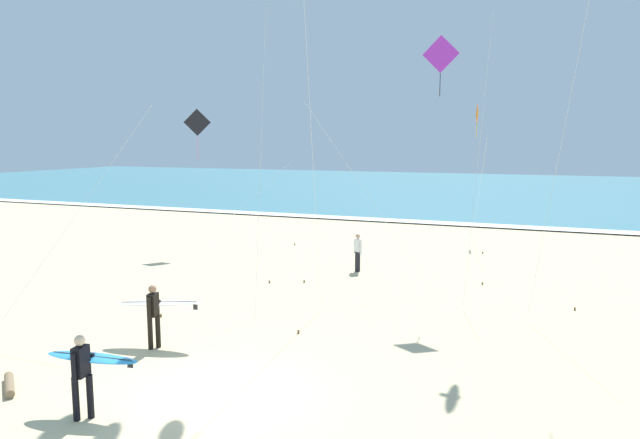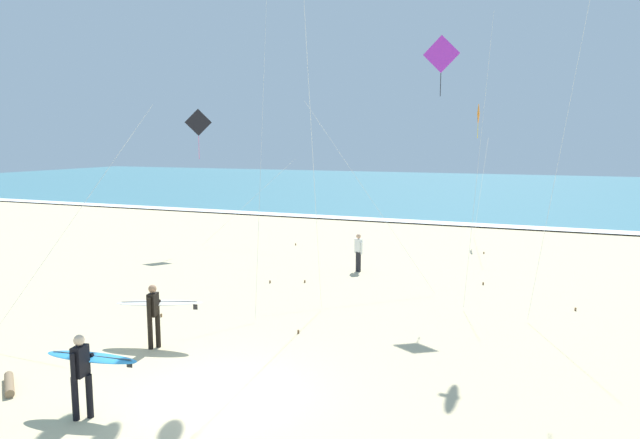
{
  "view_description": "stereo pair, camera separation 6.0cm",
  "coord_description": "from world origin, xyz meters",
  "px_view_note": "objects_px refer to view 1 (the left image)",
  "views": [
    {
      "loc": [
        6.28,
        -9.99,
        5.4
      ],
      "look_at": [
        0.42,
        4.64,
        3.24
      ],
      "focal_mm": 32.17,
      "sensor_mm": 36.0,
      "label": 1
    },
    {
      "loc": [
        6.33,
        -9.97,
        5.4
      ],
      "look_at": [
        0.42,
        4.64,
        3.24
      ],
      "focal_mm": 32.17,
      "sensor_mm": 36.0,
      "label": 2
    }
  ],
  "objects_px": {
    "surfer_lead": "(156,308)",
    "driftwood_log": "(9,385)",
    "kite_diamond_charcoal_outer": "(200,126)",
    "kite_diamond_amber_far": "(477,120)",
    "bystander_white_top": "(358,252)",
    "surfer_trailing": "(86,365)",
    "kite_diamond_violet_close": "(436,64)"
  },
  "relations": [
    {
      "from": "surfer_lead",
      "to": "kite_diamond_violet_close",
      "type": "relative_size",
      "value": 0.28
    },
    {
      "from": "bystander_white_top",
      "to": "driftwood_log",
      "type": "relative_size",
      "value": 1.37
    },
    {
      "from": "kite_diamond_charcoal_outer",
      "to": "bystander_white_top",
      "type": "height_order",
      "value": "kite_diamond_charcoal_outer"
    },
    {
      "from": "surfer_trailing",
      "to": "bystander_white_top",
      "type": "height_order",
      "value": "surfer_trailing"
    },
    {
      "from": "driftwood_log",
      "to": "surfer_lead",
      "type": "bearing_deg",
      "value": 68.7
    },
    {
      "from": "surfer_trailing",
      "to": "kite_diamond_charcoal_outer",
      "type": "relative_size",
      "value": 0.29
    },
    {
      "from": "surfer_trailing",
      "to": "kite_diamond_amber_far",
      "type": "distance_m",
      "value": 25.3
    },
    {
      "from": "kite_diamond_violet_close",
      "to": "driftwood_log",
      "type": "relative_size",
      "value": 7.67
    },
    {
      "from": "kite_diamond_amber_far",
      "to": "bystander_white_top",
      "type": "distance_m",
      "value": 12.23
    },
    {
      "from": "kite_diamond_violet_close",
      "to": "driftwood_log",
      "type": "bearing_deg",
      "value": -122.42
    },
    {
      "from": "kite_diamond_amber_far",
      "to": "kite_diamond_charcoal_outer",
      "type": "distance_m",
      "value": 14.83
    },
    {
      "from": "driftwood_log",
      "to": "surfer_trailing",
      "type": "bearing_deg",
      "value": -6.78
    },
    {
      "from": "driftwood_log",
      "to": "kite_diamond_violet_close",
      "type": "bearing_deg",
      "value": 57.58
    },
    {
      "from": "kite_diamond_violet_close",
      "to": "bystander_white_top",
      "type": "distance_m",
      "value": 8.4
    },
    {
      "from": "kite_diamond_charcoal_outer",
      "to": "driftwood_log",
      "type": "bearing_deg",
      "value": -71.07
    },
    {
      "from": "kite_diamond_violet_close",
      "to": "bystander_white_top",
      "type": "relative_size",
      "value": 5.59
    },
    {
      "from": "bystander_white_top",
      "to": "kite_diamond_violet_close",
      "type": "bearing_deg",
      "value": -36.65
    },
    {
      "from": "kite_diamond_amber_far",
      "to": "bystander_white_top",
      "type": "relative_size",
      "value": 4.66
    },
    {
      "from": "kite_diamond_charcoal_outer",
      "to": "surfer_trailing",
      "type": "bearing_deg",
      "value": -63.77
    },
    {
      "from": "kite_diamond_violet_close",
      "to": "kite_diamond_charcoal_outer",
      "type": "distance_m",
      "value": 13.53
    },
    {
      "from": "kite_diamond_charcoal_outer",
      "to": "bystander_white_top",
      "type": "distance_m",
      "value": 10.66
    },
    {
      "from": "kite_diamond_amber_far",
      "to": "driftwood_log",
      "type": "xyz_separation_m",
      "value": [
        -6.98,
        -23.98,
        -6.47
      ]
    },
    {
      "from": "surfer_trailing",
      "to": "kite_diamond_violet_close",
      "type": "bearing_deg",
      "value": 68.36
    },
    {
      "from": "surfer_lead",
      "to": "surfer_trailing",
      "type": "xyz_separation_m",
      "value": [
        1.2,
        -3.72,
        -0.01
      ]
    },
    {
      "from": "surfer_trailing",
      "to": "kite_diamond_amber_far",
      "type": "xyz_separation_m",
      "value": [
        4.44,
        24.28,
        5.52
      ]
    },
    {
      "from": "surfer_lead",
      "to": "driftwood_log",
      "type": "relative_size",
      "value": 2.13
    },
    {
      "from": "surfer_lead",
      "to": "driftwood_log",
      "type": "bearing_deg",
      "value": -111.3
    },
    {
      "from": "surfer_lead",
      "to": "bystander_white_top",
      "type": "height_order",
      "value": "surfer_lead"
    },
    {
      "from": "bystander_white_top",
      "to": "driftwood_log",
      "type": "height_order",
      "value": "bystander_white_top"
    },
    {
      "from": "surfer_lead",
      "to": "driftwood_log",
      "type": "distance_m",
      "value": 3.79
    },
    {
      "from": "surfer_lead",
      "to": "kite_diamond_amber_far",
      "type": "relative_size",
      "value": 0.33
    },
    {
      "from": "kite_diamond_charcoal_outer",
      "to": "driftwood_log",
      "type": "height_order",
      "value": "kite_diamond_charcoal_outer"
    }
  ]
}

